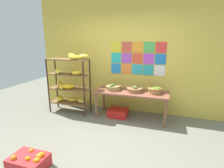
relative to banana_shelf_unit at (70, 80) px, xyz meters
The scene contains 9 objects.
ground 1.99m from the banana_shelf_unit, 45.65° to the right, with size 9.75×9.75×0.00m, color slate.
back_wall_with_art 1.54m from the banana_shelf_unit, 25.85° to the left, with size 4.74×0.07×2.95m.
banana_shelf_unit is the anchor object (origin of this frame).
display_table 1.56m from the banana_shelf_unit, ahead, with size 1.69×0.63×0.66m.
fruit_basket_back_right 1.62m from the banana_shelf_unit, ahead, with size 0.37×0.37×0.15m.
fruit_basket_left 2.07m from the banana_shelf_unit, ahead, with size 0.31×0.31×0.16m.
fruit_basket_right 1.10m from the banana_shelf_unit, ahead, with size 0.36×0.36×0.15m.
produce_crate_under_table 1.44m from the banana_shelf_unit, ahead, with size 0.45×0.36×0.18m, color red.
orange_crate_foreground 2.19m from the banana_shelf_unit, 75.87° to the right, with size 0.52×0.37×0.26m.
Camera 1 is at (1.04, -2.39, 1.81)m, focal length 27.96 mm.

